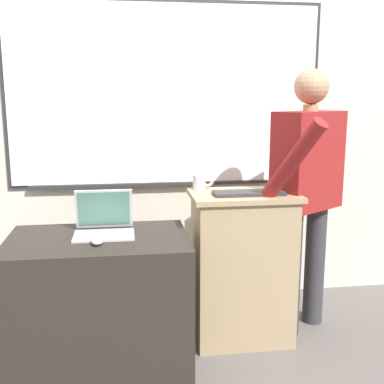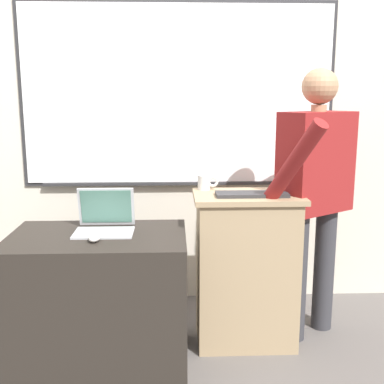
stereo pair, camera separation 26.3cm
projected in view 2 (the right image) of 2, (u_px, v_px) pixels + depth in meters
back_wall at (185, 115)px, 3.42m from camera, size 6.40×0.17×2.69m
lectern_podium at (246, 269)px, 2.89m from camera, size 0.63×0.41×0.92m
side_desk at (100, 300)px, 2.65m from camera, size 0.95×0.62×0.75m
person_presenter at (315, 185)px, 2.88m from camera, size 0.62×0.73×1.64m
laptop at (105, 217)px, 2.66m from camera, size 0.32×0.27×0.23m
wireless_keyboard at (252, 194)px, 2.75m from camera, size 0.41×0.14×0.02m
computer_mouse_by_laptop at (94, 238)px, 2.47m from camera, size 0.06×0.10×0.03m
coffee_mug at (205, 182)px, 2.92m from camera, size 0.13×0.08×0.09m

